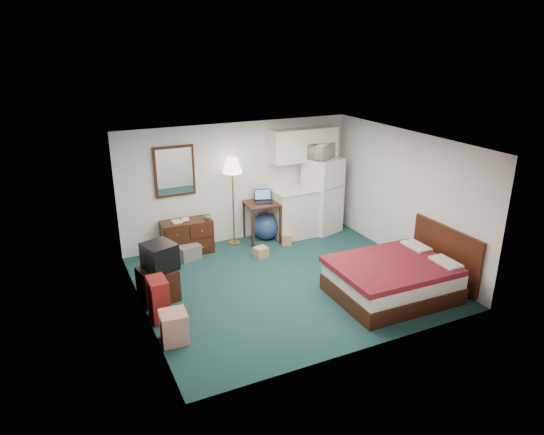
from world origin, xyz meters
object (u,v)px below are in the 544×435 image
floor_lamp (233,202)px  desk (262,221)px  tv_stand (158,284)px  bed (392,280)px  dresser (187,237)px  fridge (322,195)px  kitchen_counter (294,213)px  suitcase (159,299)px

floor_lamp → desk: bearing=-8.9°
tv_stand → bed: bearing=-35.6°
dresser → tv_stand: (-0.96, -1.61, -0.07)m
desk → fridge: 1.50m
dresser → bed: dresser is taller
desk → tv_stand: desk is taller
kitchen_counter → bed: kitchen_counter is taller
desk → floor_lamp: bearing=176.0°
dresser → tv_stand: 1.88m
bed → fridge: bearing=82.2°
desk → fridge: bearing=2.9°
fridge → dresser: bearing=161.4°
dresser → desk: desk is taller
bed → suitcase: suitcase is taller
dresser → fridge: (3.07, -0.10, 0.49)m
dresser → tv_stand: bearing=-119.1°
floor_lamp → desk: floor_lamp is taller
kitchen_counter → tv_stand: bearing=-156.3°
kitchen_counter → bed: 3.14m
floor_lamp → tv_stand: 2.66m
bed → suitcase: (-3.67, 0.96, 0.04)m
floor_lamp → fridge: bearing=-4.0°
desk → suitcase: size_ratio=1.24×
kitchen_counter → tv_stand: 3.69m
dresser → fridge: bearing=-0.2°
floor_lamp → fridge: size_ratio=1.11×
dresser → suitcase: same height
desk → bed: desk is taller
fridge → bed: size_ratio=0.87×
kitchen_counter → suitcase: size_ratio=1.50×
dresser → floor_lamp: size_ratio=0.54×
floor_lamp → kitchen_counter: floor_lamp is taller
floor_lamp → tv_stand: (-1.98, -1.66, -0.66)m
bed → floor_lamp: bearing=116.9°
kitchen_counter → tv_stand: (-3.34, -1.54, -0.24)m
floor_lamp → tv_stand: size_ratio=3.15×
desk → bed: size_ratio=0.45×
fridge → suitcase: size_ratio=2.43×
fridge → kitchen_counter: bearing=160.7°
kitchen_counter → fridge: bearing=-3.5°
floor_lamp → tv_stand: bearing=-140.1°
kitchen_counter → bed: size_ratio=0.54×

